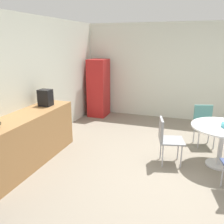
{
  "coord_description": "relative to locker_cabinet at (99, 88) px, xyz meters",
  "views": [
    {
      "loc": [
        -3.87,
        -0.04,
        2.11
      ],
      "look_at": [
        -0.12,
        1.24,
        0.95
      ],
      "focal_mm": 38.99,
      "sensor_mm": 36.0,
      "label": 1
    }
  ],
  "objects": [
    {
      "name": "mug_green",
      "position": [
        -2.43,
        0.15,
        0.13
      ],
      "size": [
        0.13,
        0.08,
        0.09
      ],
      "color": "#3F66BF",
      "rests_on": "counter_block"
    },
    {
      "name": "wall_side_right",
      "position": [
        0.45,
        -2.55,
        0.49
      ],
      "size": [
        0.1,
        6.0,
        2.6
      ],
      "primitive_type": "cube",
      "color": "silver",
      "rests_on": "ground_plane"
    },
    {
      "name": "chair_gray",
      "position": [
        -2.38,
        -2.21,
        -0.29
      ],
      "size": [
        0.51,
        0.51,
        0.83
      ],
      "color": "silver",
      "rests_on": "ground_plane"
    },
    {
      "name": "round_table",
      "position": [
        -2.16,
        -3.13,
        -0.23
      ],
      "size": [
        1.05,
        1.05,
        0.73
      ],
      "color": "silver",
      "rests_on": "ground_plane"
    },
    {
      "name": "locker_cabinet",
      "position": [
        0.0,
        0.0,
        0.0
      ],
      "size": [
        0.6,
        0.5,
        1.63
      ],
      "primitive_type": "cube",
      "color": "#B21E1E",
      "rests_on": "ground_plane"
    },
    {
      "name": "counter_block",
      "position": [
        -3.18,
        0.1,
        -0.36
      ],
      "size": [
        2.26,
        0.6,
        0.9
      ],
      "primitive_type": "cube",
      "color": "#9E7042",
      "rests_on": "ground_plane"
    },
    {
      "name": "coffee_maker",
      "position": [
        -2.5,
        0.1,
        0.25
      ],
      "size": [
        0.2,
        0.24,
        0.32
      ],
      "primitive_type": "cube",
      "color": "black",
      "rests_on": "counter_block"
    },
    {
      "name": "wall_back",
      "position": [
        -2.55,
        0.45,
        0.49
      ],
      "size": [
        6.0,
        0.1,
        2.6
      ],
      "primitive_type": "cube",
      "color": "silver",
      "rests_on": "ground_plane"
    },
    {
      "name": "ground_plane",
      "position": [
        -2.55,
        -2.55,
        -0.81
      ],
      "size": [
        6.0,
        6.0,
        0.0
      ],
      "primitive_type": "plane",
      "color": "gray"
    },
    {
      "name": "chair_teal",
      "position": [
        -1.26,
        -2.86,
        -0.29
      ],
      "size": [
        0.52,
        0.52,
        0.83
      ],
      "color": "silver",
      "rests_on": "ground_plane"
    }
  ]
}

